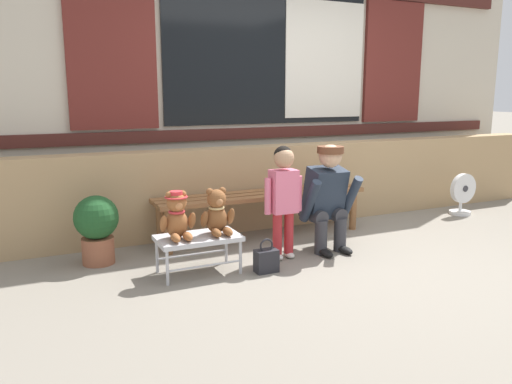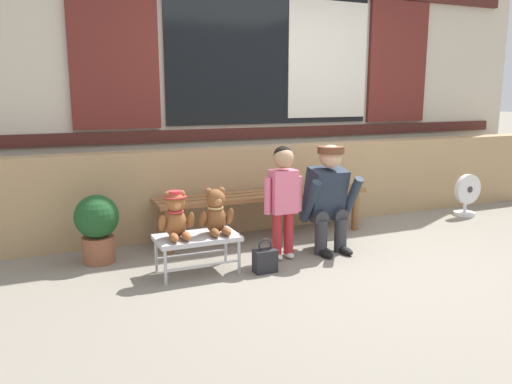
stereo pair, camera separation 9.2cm
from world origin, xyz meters
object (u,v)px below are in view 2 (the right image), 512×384
Objects in this scene: small_display_bench at (197,240)px; potted_plant at (97,225)px; teddy_bear_with_hat at (176,216)px; teddy_bear_plain at (216,213)px; adult_crouching at (328,197)px; child_standing at (283,190)px; handbag_on_ground at (265,260)px; floor_fan at (467,195)px; wooden_bench_long at (263,200)px.

potted_plant is (-0.68, 0.57, 0.06)m from small_display_bench.
teddy_bear_with_hat and teddy_bear_plain have the same top height.
adult_crouching is at bearing 4.65° from teddy_bear_plain.
child_standing is 0.62m from handbag_on_ground.
adult_crouching is 1.67× the size of potted_plant.
teddy_bear_plain is at bearing 148.00° from handbag_on_ground.
small_display_bench is at bearing -176.80° from child_standing.
adult_crouching is 1.98× the size of floor_fan.
potted_plant reaches higher than floor_fan.
floor_fan reaches higher than wooden_bench_long.
floor_fan is at bearing 12.25° from adult_crouching.
handbag_on_ground is at bearing -33.47° from potted_plant.
child_standing reaches higher than potted_plant.
handbag_on_ground is 0.48× the size of potted_plant.
teddy_bear_plain is at bearing -136.25° from wooden_bench_long.
teddy_bear_plain is at bearing -0.13° from teddy_bear_with_hat.
wooden_bench_long is at bearing 4.65° from potted_plant.
teddy_bear_plain is 1.02m from potted_plant.
teddy_bear_with_hat reaches higher than potted_plant.
handbag_on_ground is at bearing -17.61° from teddy_bear_with_hat.
teddy_bear_with_hat is at bearing -47.52° from potted_plant.
small_display_bench is 1.76× the size of teddy_bear_with_hat.
potted_plant is (-1.16, 0.77, 0.23)m from handbag_on_ground.
teddy_bear_with_hat is at bearing 179.87° from teddy_bear_plain.
handbag_on_ground is at bearing -22.64° from small_display_bench.
floor_fan is (3.53, 0.55, -0.23)m from teddy_bear_with_hat.
floor_fan is (3.37, 0.55, -0.03)m from small_display_bench.
small_display_bench is 0.67× the size of adult_crouching.
child_standing is at bearing -168.91° from floor_fan.
teddy_bear_plain is at bearing -34.03° from potted_plant.
handbag_on_ground is at bearing -113.76° from wooden_bench_long.
wooden_bench_long is 1.00m from teddy_bear_plain.
teddy_bear_plain is 0.62m from child_standing.
teddy_bear_plain is (0.32, -0.00, -0.01)m from teddy_bear_with_hat.
wooden_bench_long is at bearing 66.24° from handbag_on_ground.
teddy_bear_plain is (0.16, 0.00, 0.20)m from small_display_bench.
floor_fan is (4.05, -0.01, -0.08)m from potted_plant.
teddy_bear_plain is 3.27m from floor_fan.
potted_plant reaches higher than small_display_bench.
potted_plant is at bearing 140.07° from small_display_bench.
child_standing reaches higher than adult_crouching.
adult_crouching is at bearing 5.63° from child_standing.
small_display_bench is at bearing -39.93° from potted_plant.
potted_plant is at bearing 145.97° from teddy_bear_plain.
child_standing is at bearing 3.20° from small_display_bench.
wooden_bench_long is at bearing 119.88° from adult_crouching.
child_standing is (0.93, 0.04, 0.12)m from teddy_bear_with_hat.
small_display_bench is 3.42m from floor_fan.
adult_crouching is at bearing -167.75° from floor_fan.
potted_plant is at bearing 165.93° from adult_crouching.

